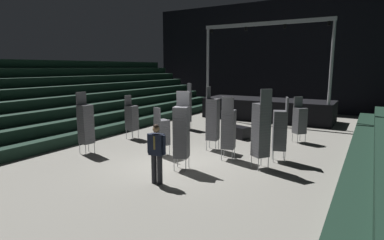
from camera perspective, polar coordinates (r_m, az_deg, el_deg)
ground_plane at (r=10.42m, az=-3.47°, el=-8.46°), size 22.00×30.00×0.10m
arena_end_wall at (r=23.87m, az=17.33°, el=11.25°), size 22.00×0.30×8.00m
bleacher_bank_left at (r=16.44m, az=-25.33°, el=3.92°), size 6.00×24.00×3.60m
stage_riser at (r=19.60m, az=13.76°, el=2.18°), size 7.70×2.74×5.72m
man_with_tie at (r=8.53m, az=-6.61°, el=-5.65°), size 0.57×0.28×1.69m
chair_stack_front_left at (r=11.22m, az=-5.63°, el=-2.15°), size 0.57×0.57×1.79m
chair_stack_front_right at (r=9.91m, az=12.69°, el=-1.70°), size 0.62×0.62×2.56m
chair_stack_mid_left at (r=12.04m, az=-19.13°, el=-0.60°), size 0.49×0.49×2.31m
chair_stack_mid_right at (r=14.09m, az=-11.13°, el=0.51°), size 0.44×0.44×1.96m
chair_stack_mid_centre at (r=10.88m, az=15.99°, el=-1.73°), size 0.57×0.57×2.22m
chair_stack_rear_left at (r=13.91m, az=19.34°, el=0.02°), size 0.62×0.62×1.96m
chair_stack_rear_right at (r=11.93m, az=3.86°, el=0.24°), size 0.50×0.50×2.48m
chair_stack_rear_centre at (r=9.57m, az=-1.97°, el=-2.12°), size 0.55×0.55×2.48m
chair_stack_aisle_left at (r=10.73m, az=6.78°, el=-1.57°), size 0.51×0.51×2.22m
chair_stack_aisle_right at (r=15.97m, az=-1.10°, el=2.53°), size 0.61×0.61×2.39m
equipment_road_case at (r=14.23m, az=8.71°, el=-2.27°), size 1.05×0.87×0.53m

